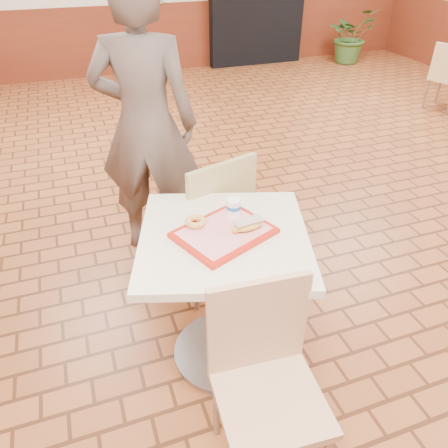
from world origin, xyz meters
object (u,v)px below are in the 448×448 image
object	(u,v)px
serving_tray	(224,233)
long_john_donut	(247,225)
chair_main_back	(211,220)
chair_second_left	(448,74)
ring_donut	(196,222)
potted_plant	(351,36)
main_table	(224,279)
chair_main_front	(265,374)
paper_cup	(234,207)
customer	(146,125)

from	to	relation	value
serving_tray	long_john_donut	bearing A→B (deg)	-13.19
chair_main_back	chair_second_left	xyz separation A→B (m)	(3.81, 2.22, -0.07)
ring_donut	chair_second_left	distance (m)	4.84
potted_plant	main_table	bearing A→B (deg)	-128.43
ring_donut	potted_plant	xyz separation A→B (m)	(4.27, 5.16, -0.40)
potted_plant	ring_donut	bearing A→B (deg)	-129.60
chair_main_front	long_john_donut	distance (m)	0.63
chair_main_back	paper_cup	bearing A→B (deg)	71.09
chair_main_back	paper_cup	world-z (taller)	chair_main_back
chair_main_front	chair_main_back	bearing A→B (deg)	87.53
main_table	customer	distance (m)	1.21
serving_tray	chair_second_left	size ratio (longest dim) A/B	0.49
main_table	chair_main_front	xyz separation A→B (m)	(-0.02, -0.54, -0.04)
main_table	potted_plant	xyz separation A→B (m)	(4.17, 5.25, -0.10)
customer	ring_donut	distance (m)	1.06
main_table	potted_plant	world-z (taller)	potted_plant
main_table	ring_donut	size ratio (longest dim) A/B	8.07
chair_main_back	long_john_donut	bearing A→B (deg)	73.54
chair_main_back	serving_tray	distance (m)	0.61
chair_main_back	potted_plant	world-z (taller)	chair_main_back
chair_main_front	long_john_donut	xyz separation A→B (m)	(0.12, 0.51, 0.35)
main_table	chair_second_left	size ratio (longest dim) A/B	0.98
main_table	chair_second_left	bearing A→B (deg)	35.04
paper_cup	chair_second_left	world-z (taller)	paper_cup
serving_tray	ring_donut	size ratio (longest dim) A/B	4.07
chair_main_front	paper_cup	world-z (taller)	paper_cup
chair_main_front	potted_plant	world-z (taller)	chair_main_front
customer	chair_main_back	bearing A→B (deg)	130.98
ring_donut	chair_main_back	bearing A→B (deg)	64.19
chair_main_back	potted_plant	xyz separation A→B (m)	(4.06, 4.73, -0.09)
serving_tray	chair_second_left	bearing A→B (deg)	35.04
chair_main_front	paper_cup	xyz separation A→B (m)	(0.11, 0.64, 0.37)
serving_tray	potted_plant	size ratio (longest dim) A/B	0.46
long_john_donut	paper_cup	size ratio (longest dim) A/B	1.89
customer	chair_main_front	bearing A→B (deg)	114.53
customer	paper_cup	distance (m)	1.06
chair_main_back	long_john_donut	distance (m)	0.63
ring_donut	paper_cup	size ratio (longest dim) A/B	1.17
paper_cup	chair_second_left	distance (m)	4.67
chair_main_front	serving_tray	distance (m)	0.62
customer	serving_tray	size ratio (longest dim) A/B	4.54
chair_main_back	potted_plant	size ratio (longest dim) A/B	1.08
ring_donut	paper_cup	world-z (taller)	paper_cup
chair_main_back	customer	distance (m)	0.77
customer	main_table	bearing A→B (deg)	117.08
chair_main_back	serving_tray	bearing A→B (deg)	62.50
main_table	long_john_donut	size ratio (longest dim) A/B	5.01
main_table	long_john_donut	bearing A→B (deg)	-13.19
chair_main_front	serving_tray	xyz separation A→B (m)	(0.02, 0.54, 0.32)
chair_main_back	serving_tray	size ratio (longest dim) A/B	2.34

